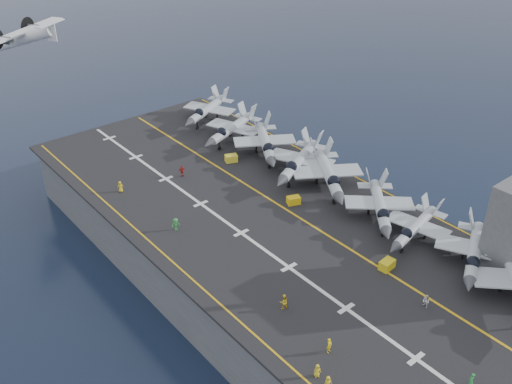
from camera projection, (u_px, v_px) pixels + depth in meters
ground at (272, 274)px, 88.76m from camera, size 500.00×500.00×0.00m
hull at (273, 248)px, 86.20m from camera, size 36.00×90.00×10.00m
flight_deck at (273, 219)px, 83.53m from camera, size 38.00×92.00×0.40m
foul_line at (288, 211)px, 85.05m from camera, size 0.35×90.00×0.02m
landing_centerline at (241, 233)px, 80.15m from camera, size 0.50×90.00×0.02m
deck_edge_port at (175, 264)px, 74.16m from camera, size 0.25×90.00×0.02m
deck_edge_stbd at (358, 178)px, 93.49m from camera, size 0.25×90.00×0.02m
fighter_jet_1 at (475, 251)px, 72.38m from camera, size 17.60×15.53×5.11m
fighter_jet_2 at (416, 226)px, 77.59m from camera, size 14.62×11.22×4.56m
fighter_jet_3 at (380, 204)px, 81.78m from camera, size 17.38×17.70×5.17m
fighter_jet_4 at (328, 172)px, 89.37m from camera, size 18.28×19.85×5.73m
fighter_jet_5 at (299, 160)px, 93.19m from camera, size 19.23×16.69×5.61m
fighter_jet_6 at (265, 141)px, 99.02m from camera, size 17.78×19.52×5.64m
fighter_jet_7 at (232, 128)px, 104.35m from camera, size 18.04×15.03×5.35m
fighter_jet_8 at (207, 109)px, 112.10m from camera, size 18.10×15.78×5.28m
tow_cart_a at (387, 265)px, 73.02m from camera, size 2.18×1.54×1.23m
tow_cart_b at (294, 200)px, 86.56m from camera, size 2.31×1.91×1.18m
tow_cart_c at (231, 158)px, 98.36m from camera, size 2.43×2.03×1.24m
crew_0 at (317, 371)px, 57.88m from camera, size 1.13×0.98×1.59m
crew_1 at (329, 345)px, 60.64m from camera, size 1.29×1.04×1.88m
crew_2 at (284, 302)px, 66.42m from camera, size 1.41×1.14×2.04m
crew_3 at (176, 224)px, 80.28m from camera, size 1.29×0.97×1.95m
crew_4 at (182, 171)px, 93.66m from camera, size 1.31×0.97×2.01m
crew_5 at (120, 187)px, 89.47m from camera, size 1.24×1.00×1.81m
crew_6 at (471, 381)px, 56.56m from camera, size 1.29×0.98×1.94m
crew_7 at (426, 301)px, 66.68m from camera, size 0.95×1.20×1.77m
transport_plane at (24, 38)px, 109.70m from camera, size 26.80×24.49×5.24m
crew_8 at (328, 382)px, 56.59m from camera, size 1.13×0.98×1.59m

